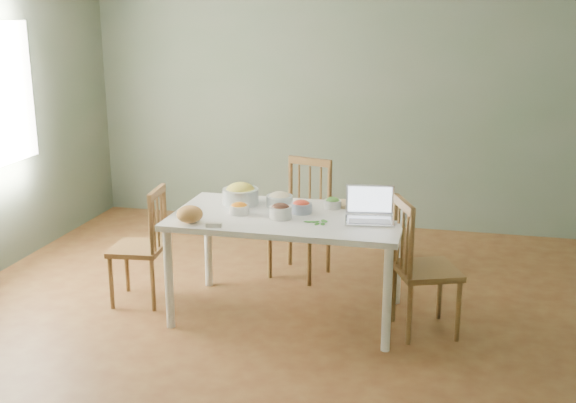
% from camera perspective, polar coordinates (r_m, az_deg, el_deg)
% --- Properties ---
extents(floor, '(5.00, 5.00, 0.00)m').
position_cam_1_polar(floor, '(5.25, -1.75, -9.49)').
color(floor, '#562E18').
rests_on(floor, ground).
extents(wall_back, '(5.00, 0.00, 2.70)m').
position_cam_1_polar(wall_back, '(7.25, 3.41, 8.60)').
color(wall_back, slate).
rests_on(wall_back, ground).
extents(wall_front, '(5.00, 0.00, 2.70)m').
position_cam_1_polar(wall_front, '(2.59, -16.73, -4.72)').
color(wall_front, slate).
rests_on(wall_front, ground).
extents(dining_table, '(1.65, 0.93, 0.77)m').
position_cam_1_polar(dining_table, '(5.18, 0.00, -5.20)').
color(dining_table, white).
rests_on(dining_table, floor).
extents(chair_far, '(0.53, 0.52, 0.99)m').
position_cam_1_polar(chair_far, '(5.91, 0.92, -1.47)').
color(chair_far, '#52361C').
rests_on(chair_far, floor).
extents(chair_left, '(0.42, 0.44, 0.90)m').
position_cam_1_polar(chair_left, '(5.52, -12.07, -3.50)').
color(chair_left, '#52361C').
rests_on(chair_left, floor).
extents(chair_right, '(0.53, 0.55, 0.96)m').
position_cam_1_polar(chair_right, '(4.98, 11.16, -5.20)').
color(chair_right, '#52361C').
rests_on(chair_right, floor).
extents(bread_boule, '(0.21, 0.21, 0.12)m').
position_cam_1_polar(bread_boule, '(4.91, -7.95, -1.02)').
color(bread_boule, '#BB7640').
rests_on(bread_boule, dining_table).
extents(butter_stick, '(0.11, 0.05, 0.03)m').
position_cam_1_polar(butter_stick, '(4.80, -6.02, -1.91)').
color(butter_stick, silver).
rests_on(butter_stick, dining_table).
extents(bowl_squash, '(0.29, 0.29, 0.16)m').
position_cam_1_polar(bowl_squash, '(5.33, -3.86, 0.64)').
color(bowl_squash, gold).
rests_on(bowl_squash, dining_table).
extents(bowl_carrot, '(0.15, 0.15, 0.08)m').
position_cam_1_polar(bowl_carrot, '(5.09, -3.97, -0.54)').
color(bowl_carrot, orange).
rests_on(bowl_carrot, dining_table).
extents(bowl_onion, '(0.26, 0.26, 0.11)m').
position_cam_1_polar(bowl_onion, '(5.26, -0.70, 0.18)').
color(bowl_onion, beige).
rests_on(bowl_onion, dining_table).
extents(bowl_mushroom, '(0.21, 0.21, 0.11)m').
position_cam_1_polar(bowl_mushroom, '(4.96, -0.61, -0.77)').
color(bowl_mushroom, black).
rests_on(bowl_mushroom, dining_table).
extents(bowl_redpep, '(0.20, 0.20, 0.09)m').
position_cam_1_polar(bowl_redpep, '(5.09, 1.08, -0.42)').
color(bowl_redpep, red).
rests_on(bowl_redpep, dining_table).
extents(bowl_broccoli, '(0.14, 0.14, 0.08)m').
position_cam_1_polar(bowl_broccoli, '(5.22, 3.63, -0.11)').
color(bowl_broccoli, '#276320').
rests_on(bowl_broccoli, dining_table).
extents(flatbread, '(0.26, 0.26, 0.02)m').
position_cam_1_polar(flatbread, '(5.31, 4.50, -0.20)').
color(flatbread, tan).
rests_on(flatbread, dining_table).
extents(basil_bunch, '(0.19, 0.19, 0.02)m').
position_cam_1_polar(basil_bunch, '(4.88, 2.23, -1.60)').
color(basil_bunch, '#105F11').
rests_on(basil_bunch, dining_table).
extents(laptop, '(0.37, 0.31, 0.24)m').
position_cam_1_polar(laptop, '(4.89, 6.65, -0.32)').
color(laptop, silver).
rests_on(laptop, dining_table).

